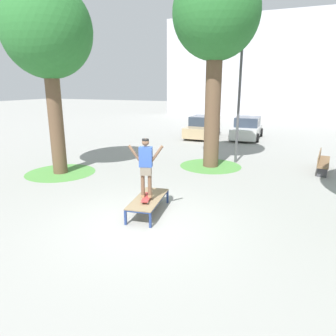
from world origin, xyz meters
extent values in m
plane|color=#999993|center=(0.00, 0.00, 0.00)|extent=(120.00, 120.00, 0.00)
cube|color=silver|center=(2.28, 32.50, 5.68)|extent=(28.96, 4.00, 11.36)
cube|color=navy|center=(-0.63, 1.48, 0.19)|extent=(0.07, 0.07, 0.38)
cube|color=navy|center=(0.06, 1.59, 0.19)|extent=(0.07, 0.07, 0.38)
cube|color=navy|center=(-0.35, -0.34, 0.19)|extent=(0.07, 0.07, 0.38)
cube|color=navy|center=(0.34, -0.23, 0.19)|extent=(0.07, 0.07, 0.38)
cylinder|color=navy|center=(-0.49, 0.57, 0.41)|extent=(0.33, 1.89, 0.05)
cylinder|color=navy|center=(0.20, 0.68, 0.41)|extent=(0.33, 1.89, 0.05)
cylinder|color=navy|center=(-0.28, 1.53, 0.41)|extent=(0.76, 0.16, 0.05)
cylinder|color=navy|center=(-0.01, -0.29, 0.41)|extent=(0.76, 0.16, 0.05)
cube|color=#847051|center=(-0.14, 0.62, 0.45)|extent=(1.03, 1.99, 0.03)
cube|color=#B23333|center=(-0.12, 0.48, 0.54)|extent=(0.44, 0.82, 0.02)
cylinder|color=silver|center=(-0.28, 0.72, 0.49)|extent=(0.05, 0.06, 0.06)
cylinder|color=silver|center=(-0.14, 0.77, 0.49)|extent=(0.05, 0.06, 0.06)
cylinder|color=silver|center=(-0.11, 0.19, 0.49)|extent=(0.05, 0.06, 0.06)
cylinder|color=silver|center=(0.03, 0.23, 0.49)|extent=(0.05, 0.06, 0.06)
cylinder|color=brown|center=(-0.22, 0.45, 0.96)|extent=(0.11, 0.11, 0.82)
cube|color=#99704C|center=(-0.23, 0.49, 0.59)|extent=(0.17, 0.26, 0.07)
cylinder|color=brown|center=(-0.03, 0.51, 0.96)|extent=(0.11, 0.11, 0.82)
cube|color=#99704C|center=(-0.04, 0.55, 0.59)|extent=(0.17, 0.26, 0.07)
cube|color=#756B5B|center=(-0.12, 0.48, 1.34)|extent=(0.35, 0.28, 0.24)
cube|color=#2D4C99|center=(-0.12, 0.48, 1.74)|extent=(0.41, 0.32, 0.56)
cylinder|color=brown|center=(-0.41, 0.38, 1.81)|extent=(0.40, 0.20, 0.52)
cylinder|color=brown|center=(0.16, 0.57, 1.81)|extent=(0.40, 0.20, 0.52)
sphere|color=brown|center=(-0.12, 0.48, 2.15)|extent=(0.20, 0.20, 0.20)
cylinder|color=black|center=(-0.12, 0.48, 2.22)|extent=(0.19, 0.19, 0.05)
cylinder|color=brown|center=(-5.55, 3.03, 2.11)|extent=(0.59, 0.59, 4.22)
ellipsoid|color=#286B2D|center=(-5.55, 3.03, 5.68)|extent=(3.44, 3.44, 3.62)
cylinder|color=#519342|center=(-5.55, 3.03, 0.00)|extent=(2.92, 2.92, 0.01)
cylinder|color=brown|center=(0.12, 6.63, 2.50)|extent=(0.70, 0.70, 4.99)
ellipsoid|color=#286B2D|center=(0.12, 6.63, 6.53)|extent=(3.63, 3.63, 3.81)
cylinder|color=#519342|center=(0.12, 6.63, 0.00)|extent=(2.84, 2.84, 0.01)
cube|color=tan|center=(-2.61, 14.40, 0.51)|extent=(1.81, 4.24, 0.70)
cube|color=#2D3847|center=(-2.62, 14.55, 1.18)|extent=(1.61, 2.14, 0.64)
cylinder|color=black|center=(-1.73, 13.12, 0.30)|extent=(0.24, 0.61, 0.60)
cylinder|color=black|center=(-3.43, 13.08, 0.30)|extent=(0.24, 0.61, 0.60)
cylinder|color=black|center=(-1.80, 15.72, 0.30)|extent=(0.24, 0.61, 0.60)
cylinder|color=black|center=(-3.50, 15.68, 0.30)|extent=(0.24, 0.61, 0.60)
cube|color=silver|center=(0.45, 14.97, 0.51)|extent=(1.77, 4.23, 0.70)
cube|color=#2D3847|center=(0.45, 15.12, 1.18)|extent=(1.60, 2.13, 0.64)
cylinder|color=black|center=(1.32, 13.68, 0.30)|extent=(0.23, 0.60, 0.60)
cylinder|color=black|center=(-0.38, 13.65, 0.30)|extent=(0.23, 0.60, 0.60)
cylinder|color=black|center=(1.28, 16.29, 0.30)|extent=(0.23, 0.60, 0.60)
cylinder|color=black|center=(-0.42, 16.26, 0.30)|extent=(0.23, 0.60, 0.60)
cube|color=brown|center=(4.89, 7.62, 0.43)|extent=(0.67, 2.43, 0.06)
cube|color=brown|center=(4.69, 7.64, 0.65)|extent=(0.27, 2.39, 0.36)
cube|color=#424247|center=(4.98, 8.57, 0.20)|extent=(0.38, 0.12, 0.40)
cube|color=#424247|center=(4.80, 6.66, 0.20)|extent=(0.38, 0.12, 0.40)
cylinder|color=#4C4C51|center=(1.05, 7.79, 2.75)|extent=(0.12, 0.12, 5.50)
sphere|color=silver|center=(1.05, 7.79, 5.65)|extent=(0.36, 0.36, 0.36)
camera|label=1|loc=(3.66, -6.94, 3.67)|focal=32.89mm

